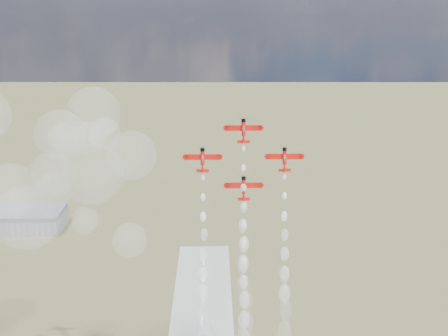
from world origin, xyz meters
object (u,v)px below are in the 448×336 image
plane_left (203,159)px  hangar (25,219)px  plane_right (285,159)px  plane_lead (244,130)px  plane_slot (244,188)px

plane_left → hangar: bearing=125.4°
plane_left → plane_right: same height
plane_lead → plane_slot: plane_lead is taller
hangar → plane_lead: bearing=-51.6°
plane_left → plane_right: bearing=0.0°
hangar → plane_lead: (135.25, -170.57, 101.05)m
plane_lead → plane_left: size_ratio=1.00×
plane_right → plane_lead: bearing=170.1°
plane_lead → plane_left: bearing=-170.1°
plane_left → plane_slot: size_ratio=1.00×
hangar → plane_left: (122.68, -172.76, 92.53)m
plane_lead → plane_right: (12.56, -2.19, -8.52)m
hangar → plane_lead: 240.00m
plane_left → plane_right: 25.13m
plane_lead → plane_left: plane_lead is taller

